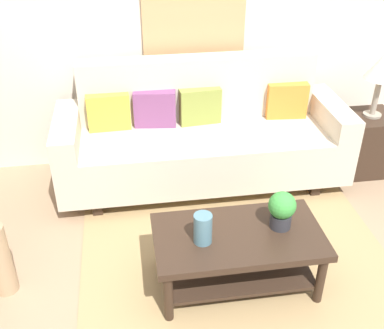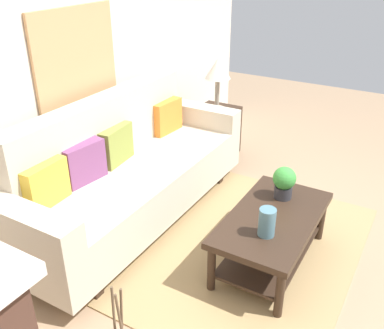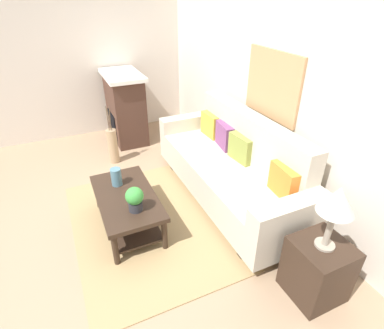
{
  "view_description": "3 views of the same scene",
  "coord_description": "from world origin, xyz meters",
  "px_view_note": "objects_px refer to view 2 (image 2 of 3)",
  "views": [
    {
      "loc": [
        -0.71,
        -1.98,
        2.41
      ],
      "look_at": [
        -0.23,
        1.12,
        0.47
      ],
      "focal_mm": 44.01,
      "sensor_mm": 36.0,
      "label": 1
    },
    {
      "loc": [
        -2.64,
        -0.52,
        2.21
      ],
      "look_at": [
        0.03,
        1.04,
        0.63
      ],
      "focal_mm": 40.33,
      "sensor_mm": 36.0,
      "label": 2
    },
    {
      "loc": [
        2.64,
        -0.16,
        2.36
      ],
      "look_at": [
        -0.02,
        1.06,
        0.65
      ],
      "focal_mm": 28.43,
      "sensor_mm": 36.0,
      "label": 3
    }
  ],
  "objects_px": {
    "throw_pillow_olive": "(116,145)",
    "side_table": "(216,132)",
    "throw_pillow_plum": "(84,163)",
    "couch": "(129,174)",
    "potted_plant_tabletop": "(284,182)",
    "tabletop_vase": "(267,222)",
    "coffee_table": "(272,229)",
    "framed_painting": "(76,55)",
    "throw_pillow_mustard": "(45,184)",
    "table_lamp": "(218,71)",
    "throw_pillow_orange": "(167,116)"
  },
  "relations": [
    {
      "from": "couch",
      "to": "coffee_table",
      "type": "bearing_deg",
      "value": -89.32
    },
    {
      "from": "couch",
      "to": "table_lamp",
      "type": "xyz_separation_m",
      "value": [
        1.54,
        -0.05,
        0.56
      ]
    },
    {
      "from": "throw_pillow_mustard",
      "to": "framed_painting",
      "type": "height_order",
      "value": "framed_painting"
    },
    {
      "from": "throw_pillow_mustard",
      "to": "throw_pillow_olive",
      "type": "xyz_separation_m",
      "value": [
        0.79,
        0.0,
        0.0
      ]
    },
    {
      "from": "throw_pillow_mustard",
      "to": "side_table",
      "type": "xyz_separation_m",
      "value": [
        2.33,
        -0.18,
        -0.4
      ]
    },
    {
      "from": "throw_pillow_olive",
      "to": "side_table",
      "type": "relative_size",
      "value": 0.64
    },
    {
      "from": "throw_pillow_mustard",
      "to": "potted_plant_tabletop",
      "type": "bearing_deg",
      "value": -52.21
    },
    {
      "from": "side_table",
      "to": "throw_pillow_orange",
      "type": "bearing_deg",
      "value": 166.58
    },
    {
      "from": "tabletop_vase",
      "to": "side_table",
      "type": "relative_size",
      "value": 0.36
    },
    {
      "from": "couch",
      "to": "coffee_table",
      "type": "height_order",
      "value": "couch"
    },
    {
      "from": "couch",
      "to": "throw_pillow_orange",
      "type": "height_order",
      "value": "couch"
    },
    {
      "from": "throw_pillow_plum",
      "to": "throw_pillow_orange",
      "type": "distance_m",
      "value": 1.18
    },
    {
      "from": "throw_pillow_orange",
      "to": "tabletop_vase",
      "type": "height_order",
      "value": "throw_pillow_orange"
    },
    {
      "from": "table_lamp",
      "to": "side_table",
      "type": "bearing_deg",
      "value": 0.0
    },
    {
      "from": "potted_plant_tabletop",
      "to": "table_lamp",
      "type": "height_order",
      "value": "table_lamp"
    },
    {
      "from": "throw_pillow_mustard",
      "to": "table_lamp",
      "type": "distance_m",
      "value": 2.35
    },
    {
      "from": "potted_plant_tabletop",
      "to": "framed_painting",
      "type": "distance_m",
      "value": 1.96
    },
    {
      "from": "throw_pillow_olive",
      "to": "throw_pillow_orange",
      "type": "height_order",
      "value": "same"
    },
    {
      "from": "potted_plant_tabletop",
      "to": "side_table",
      "type": "xyz_separation_m",
      "value": [
        1.24,
        1.23,
        -0.29
      ]
    },
    {
      "from": "throw_pillow_mustard",
      "to": "framed_painting",
      "type": "relative_size",
      "value": 0.4
    },
    {
      "from": "throw_pillow_plum",
      "to": "throw_pillow_olive",
      "type": "distance_m",
      "value": 0.39
    },
    {
      "from": "couch",
      "to": "potted_plant_tabletop",
      "type": "bearing_deg",
      "value": -76.79
    },
    {
      "from": "throw_pillow_olive",
      "to": "framed_painting",
      "type": "xyz_separation_m",
      "value": [
        -0.0,
        0.34,
        0.73
      ]
    },
    {
      "from": "throw_pillow_plum",
      "to": "table_lamp",
      "type": "xyz_separation_m",
      "value": [
        1.93,
        -0.18,
        0.31
      ]
    },
    {
      "from": "potted_plant_tabletop",
      "to": "couch",
      "type": "bearing_deg",
      "value": 103.21
    },
    {
      "from": "throw_pillow_mustard",
      "to": "table_lamp",
      "type": "relative_size",
      "value": 0.63
    },
    {
      "from": "potted_plant_tabletop",
      "to": "table_lamp",
      "type": "distance_m",
      "value": 1.79
    },
    {
      "from": "throw_pillow_mustard",
      "to": "framed_painting",
      "type": "distance_m",
      "value": 1.13
    },
    {
      "from": "coffee_table",
      "to": "framed_painting",
      "type": "xyz_separation_m",
      "value": [
        -0.02,
        1.78,
        1.09
      ]
    },
    {
      "from": "throw_pillow_mustard",
      "to": "couch",
      "type": "bearing_deg",
      "value": -8.94
    },
    {
      "from": "couch",
      "to": "throw_pillow_plum",
      "type": "bearing_deg",
      "value": 162.53
    },
    {
      "from": "throw_pillow_plum",
      "to": "tabletop_vase",
      "type": "xyz_separation_m",
      "value": [
        0.17,
        -1.47,
        -0.15
      ]
    },
    {
      "from": "throw_pillow_mustard",
      "to": "framed_painting",
      "type": "xyz_separation_m",
      "value": [
        0.79,
        0.34,
        0.73
      ]
    },
    {
      "from": "throw_pillow_olive",
      "to": "throw_pillow_plum",
      "type": "bearing_deg",
      "value": 180.0
    },
    {
      "from": "couch",
      "to": "tabletop_vase",
      "type": "height_order",
      "value": "couch"
    },
    {
      "from": "throw_pillow_olive",
      "to": "throw_pillow_mustard",
      "type": "bearing_deg",
      "value": 180.0
    },
    {
      "from": "throw_pillow_plum",
      "to": "throw_pillow_olive",
      "type": "xyz_separation_m",
      "value": [
        0.39,
        0.0,
        0.0
      ]
    },
    {
      "from": "potted_plant_tabletop",
      "to": "tabletop_vase",
      "type": "bearing_deg",
      "value": -172.48
    },
    {
      "from": "throw_pillow_plum",
      "to": "coffee_table",
      "type": "relative_size",
      "value": 0.33
    },
    {
      "from": "couch",
      "to": "throw_pillow_olive",
      "type": "bearing_deg",
      "value": 90.0
    },
    {
      "from": "framed_painting",
      "to": "side_table",
      "type": "bearing_deg",
      "value": -18.67
    },
    {
      "from": "throw_pillow_plum",
      "to": "coffee_table",
      "type": "height_order",
      "value": "throw_pillow_plum"
    },
    {
      "from": "couch",
      "to": "coffee_table",
      "type": "distance_m",
      "value": 1.32
    },
    {
      "from": "throw_pillow_plum",
      "to": "table_lamp",
      "type": "height_order",
      "value": "table_lamp"
    },
    {
      "from": "throw_pillow_plum",
      "to": "side_table",
      "type": "height_order",
      "value": "throw_pillow_plum"
    },
    {
      "from": "framed_painting",
      "to": "throw_pillow_mustard",
      "type": "bearing_deg",
      "value": -156.62
    },
    {
      "from": "throw_pillow_orange",
      "to": "side_table",
      "type": "xyz_separation_m",
      "value": [
        0.75,
        -0.18,
        -0.4
      ]
    },
    {
      "from": "throw_pillow_olive",
      "to": "side_table",
      "type": "distance_m",
      "value": 1.6
    },
    {
      "from": "throw_pillow_olive",
      "to": "coffee_table",
      "type": "distance_m",
      "value": 1.48
    },
    {
      "from": "throw_pillow_mustard",
      "to": "coffee_table",
      "type": "distance_m",
      "value": 1.69
    }
  ]
}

